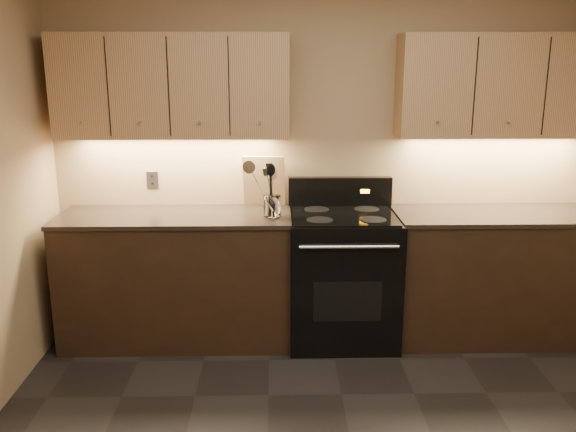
# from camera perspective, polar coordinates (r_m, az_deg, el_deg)

# --- Properties ---
(wall_back) EXTENTS (4.00, 0.04, 2.60)m
(wall_back) POSITION_cam_1_polar(r_m,az_deg,el_deg) (4.49, 3.89, 5.74)
(wall_back) COLOR #9C795C
(wall_back) RESTS_ON ground
(counter_left) EXTENTS (1.62, 0.62, 0.93)m
(counter_left) POSITION_cam_1_polar(r_m,az_deg,el_deg) (4.45, -10.29, -5.67)
(counter_left) COLOR black
(counter_left) RESTS_ON ground
(counter_right) EXTENTS (1.46, 0.62, 0.93)m
(counter_right) POSITION_cam_1_polar(r_m,az_deg,el_deg) (4.66, 18.70, -5.26)
(counter_right) COLOR black
(counter_right) RESTS_ON ground
(stove) EXTENTS (0.76, 0.68, 1.14)m
(stove) POSITION_cam_1_polar(r_m,az_deg,el_deg) (4.39, 5.11, -5.55)
(stove) COLOR black
(stove) RESTS_ON ground
(upper_cab_left) EXTENTS (1.60, 0.30, 0.70)m
(upper_cab_left) POSITION_cam_1_polar(r_m,az_deg,el_deg) (4.33, -10.79, 11.86)
(upper_cab_left) COLOR tan
(upper_cab_left) RESTS_ON wall_back
(upper_cab_right) EXTENTS (1.44, 0.30, 0.70)m
(upper_cab_right) POSITION_cam_1_polar(r_m,az_deg,el_deg) (4.55, 19.44, 11.42)
(upper_cab_right) COLOR tan
(upper_cab_right) RESTS_ON wall_back
(outlet_plate) EXTENTS (0.08, 0.01, 0.12)m
(outlet_plate) POSITION_cam_1_polar(r_m,az_deg,el_deg) (4.59, -12.57, 3.33)
(outlet_plate) COLOR #B2B5BA
(outlet_plate) RESTS_ON wall_back
(utensil_crock) EXTENTS (0.13, 0.13, 0.15)m
(utensil_crock) POSITION_cam_1_polar(r_m,az_deg,el_deg) (4.17, -1.50, 0.87)
(utensil_crock) COLOR white
(utensil_crock) RESTS_ON counter_left
(cutting_board) EXTENTS (0.32, 0.14, 0.38)m
(cutting_board) POSITION_cam_1_polar(r_m,az_deg,el_deg) (4.45, -2.27, 3.30)
(cutting_board) COLOR tan
(cutting_board) RESTS_ON counter_left
(wooden_spoon) EXTENTS (0.11, 0.15, 0.32)m
(wooden_spoon) POSITION_cam_1_polar(r_m,az_deg,el_deg) (4.15, -1.88, 2.24)
(wooden_spoon) COLOR tan
(wooden_spoon) RESTS_ON utensil_crock
(black_spoon) EXTENTS (0.07, 0.14, 0.36)m
(black_spoon) POSITION_cam_1_polar(r_m,az_deg,el_deg) (4.17, -1.66, 2.64)
(black_spoon) COLOR black
(black_spoon) RESTS_ON utensil_crock
(black_turner) EXTENTS (0.14, 0.19, 0.37)m
(black_turner) POSITION_cam_1_polar(r_m,az_deg,el_deg) (4.13, -1.37, 2.57)
(black_turner) COLOR black
(black_turner) RESTS_ON utensil_crock
(steel_spatula) EXTENTS (0.17, 0.13, 0.36)m
(steel_spatula) POSITION_cam_1_polar(r_m,az_deg,el_deg) (4.16, -1.16, 2.51)
(steel_spatula) COLOR silver
(steel_spatula) RESTS_ON utensil_crock
(steel_skimmer) EXTENTS (0.28, 0.18, 0.39)m
(steel_skimmer) POSITION_cam_1_polar(r_m,az_deg,el_deg) (4.12, -1.20, 2.78)
(steel_skimmer) COLOR silver
(steel_skimmer) RESTS_ON utensil_crock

